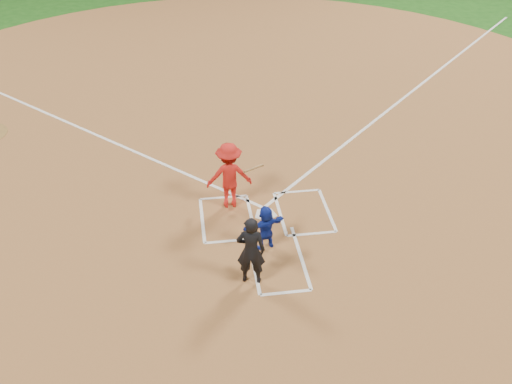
{
  "coord_description": "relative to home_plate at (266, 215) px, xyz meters",
  "views": [
    {
      "loc": [
        -1.84,
        -11.39,
        8.5
      ],
      "look_at": [
        -0.3,
        -0.4,
        1.0
      ],
      "focal_mm": 40.0,
      "sensor_mm": 36.0,
      "label": 1
    }
  ],
  "objects": [
    {
      "name": "umpire",
      "position": [
        -0.68,
        -2.31,
        0.82
      ],
      "size": [
        0.67,
        0.51,
        1.66
      ],
      "primitive_type": "imported",
      "rotation": [
        0.0,
        0.0,
        2.94
      ],
      "color": "black",
      "rests_on": "home_plate_dirt"
    },
    {
      "name": "catcher",
      "position": [
        -0.19,
        -1.24,
        0.55
      ],
      "size": [
        1.09,
        0.65,
        1.12
      ],
      "primitive_type": "imported",
      "rotation": [
        0.0,
        0.0,
        3.47
      ],
      "color": "#13289D",
      "rests_on": "home_plate_dirt"
    },
    {
      "name": "chalk_markings",
      "position": [
        0.0,
        5.29,
        -0.01
      ],
      "size": [
        28.35,
        17.32,
        0.01
      ],
      "color": "white",
      "rests_on": "home_plate_dirt"
    },
    {
      "name": "home_plate",
      "position": [
        0.0,
        0.0,
        0.0
      ],
      "size": [
        0.6,
        0.6,
        0.02
      ],
      "primitive_type": "cylinder",
      "rotation": [
        0.0,
        0.0,
        3.14
      ],
      "color": "white",
      "rests_on": "home_plate_dirt"
    },
    {
      "name": "home_plate_dirt",
      "position": [
        0.0,
        6.0,
        -0.01
      ],
      "size": [
        28.0,
        28.0,
        0.01
      ],
      "primitive_type": "cylinder",
      "color": "brown",
      "rests_on": "ground"
    },
    {
      "name": "ground",
      "position": [
        0.0,
        0.0,
        -0.02
      ],
      "size": [
        120.0,
        120.0,
        0.0
      ],
      "primitive_type": "plane",
      "color": "#174812",
      "rests_on": "ground"
    },
    {
      "name": "batter_at_plate",
      "position": [
        -0.84,
        0.57,
        0.88
      ],
      "size": [
        1.48,
        0.81,
        1.77
      ],
      "color": "red",
      "rests_on": "home_plate_dirt"
    }
  ]
}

